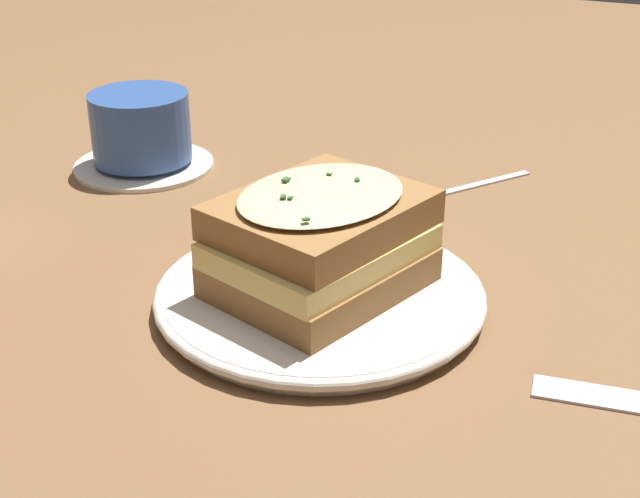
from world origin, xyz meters
The scene contains 5 objects.
ground_plane centered at (0.00, 0.00, 0.00)m, with size 2.40×2.40×0.00m, color brown.
dinner_plate centered at (0.03, 0.02, 0.01)m, with size 0.23×0.23×0.01m.
sandwich centered at (0.03, 0.03, 0.05)m, with size 0.14×0.16×0.07m.
teacup_with_saucer centered at (-0.23, 0.19, 0.03)m, with size 0.13×0.15×0.07m.
spoon centered at (0.03, 0.22, 0.00)m, with size 0.12×0.16×0.01m.
Camera 1 is at (0.25, -0.46, 0.30)m, focal length 50.00 mm.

